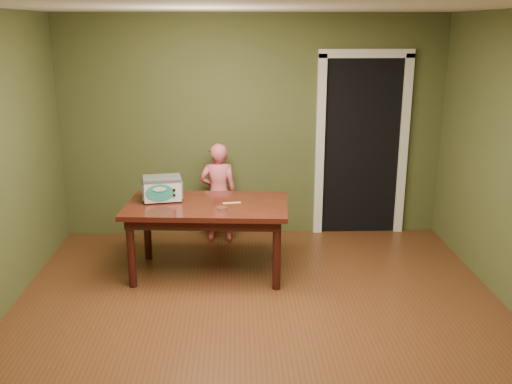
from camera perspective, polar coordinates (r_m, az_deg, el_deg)
floor at (r=4.81m, az=0.54°, el=-14.35°), size 5.00×5.00×0.00m
room_shell at (r=4.21m, az=0.60°, el=6.10°), size 4.52×5.02×2.61m
doorway at (r=7.21m, az=10.00°, el=4.88°), size 1.10×0.66×2.25m
dining_table at (r=5.73m, az=-4.90°, el=-2.10°), size 1.66×1.01×0.75m
toy_oven at (r=5.81m, az=-9.36°, el=0.42°), size 0.43×0.33×0.25m
baking_pan at (r=5.51m, az=-3.41°, el=-1.61°), size 0.10×0.10×0.02m
spatula at (r=5.69m, az=-2.44°, el=-1.09°), size 0.18×0.05×0.01m
child at (r=6.61m, az=-3.78°, el=-0.12°), size 0.44×0.29×1.18m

